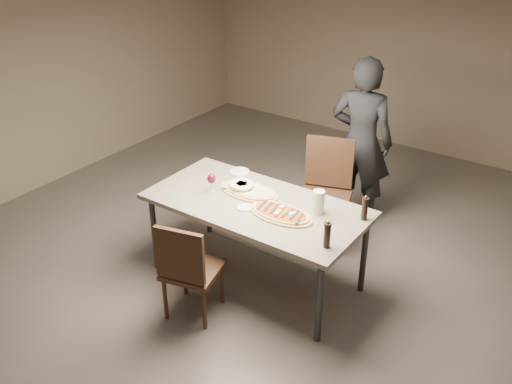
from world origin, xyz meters
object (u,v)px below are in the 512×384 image
Objects in this scene: carafe at (319,202)px; chair_near at (187,266)px; bread_basket at (242,186)px; pepper_mill_left at (327,235)px; dining_table at (256,209)px; diner at (361,142)px; zucchini_pizza at (281,213)px; chair_far at (326,186)px; ham_pizza at (249,191)px.

carafe reaches higher than chair_near.
bread_basket is at bearing 81.70° from chair_near.
chair_near is at bearing -152.56° from pepper_mill_left.
dining_table is 9.21× the size of carafe.
diner is (-0.55, 1.68, -0.01)m from pepper_mill_left.
diner is (0.23, 1.44, 0.15)m from dining_table.
zucchini_pizza is 2.62× the size of bread_basket.
dining_table is 8.54× the size of bread_basket.
pepper_mill_left is (0.51, -0.19, 0.09)m from zucchini_pizza.
pepper_mill_left is 0.25× the size of chair_near.
zucchini_pizza is 0.33× the size of diner.
carafe is 0.90m from chair_far.
bread_basket is 1.06m from pepper_mill_left.
pepper_mill_left is 0.48m from carafe.
bread_basket is at bearing 168.17° from zucchini_pizza.
chair_near reaches higher than ham_pizza.
chair_far is at bearing 65.98° from chair_near.
dining_table is at bearing -24.42° from ham_pizza.
bread_basket is (-0.22, 0.10, 0.10)m from dining_table.
chair_far is at bearing 118.37° from pepper_mill_left.
ham_pizza is at bearing 8.04° from bread_basket.
carafe is 1.12m from chair_near.
dining_table is 1.47m from diner.
diner reaches higher than dining_table.
carafe reaches higher than ham_pizza.
ham_pizza is (-0.43, 0.16, -0.00)m from zucchini_pizza.
diner reaches higher than ham_pizza.
diner reaches higher than bread_basket.
bread_basket is at bearing 154.55° from dining_table.
zucchini_pizza is 2.83× the size of carafe.
bread_basket reaches higher than zucchini_pizza.
chair_near is 2.21m from diner.
carafe is 1.32m from diner.
carafe is 0.20× the size of chair_far.
chair_far is (-0.12, 0.98, -0.21)m from zucchini_pizza.
bread_basket is 0.93m from chair_far.
ham_pizza is (-0.16, 0.11, 0.07)m from dining_table.
pepper_mill_left reaches higher than zucchini_pizza.
chair_far is 0.59m from diner.
carafe is (0.22, 0.20, 0.08)m from zucchini_pizza.
carafe is at bearing 16.39° from dining_table.
diner is (0.08, 0.51, 0.28)m from chair_far.
chair_near is at bearing 61.73° from chair_far.
pepper_mill_left is at bearing -53.31° from carafe.
chair_near is at bearing -115.80° from zucchini_pizza.
carafe reaches higher than bread_basket.
bread_basket reaches higher than dining_table.
pepper_mill_left is at bearing -17.01° from dining_table.
chair_far is (-0.34, 0.78, -0.29)m from carafe.
diner reaches higher than pepper_mill_left.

